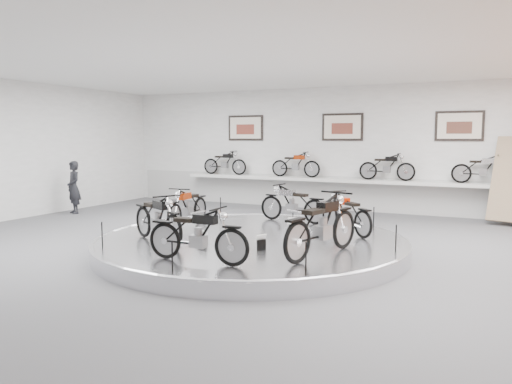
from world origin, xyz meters
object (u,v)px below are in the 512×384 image
at_px(display_platform, 251,244).
at_px(bike_e, 197,234).
at_px(shelf, 339,180).
at_px(bike_b, 292,203).
at_px(visitor, 74,187).
at_px(bike_d, 158,218).
at_px(bike_a, 346,213).
at_px(bike_f, 322,225).
at_px(bike_c, 188,206).

height_order(display_platform, bike_e, bike_e).
height_order(shelf, bike_b, bike_b).
xyz_separation_m(bike_b, visitor, (-7.37, 0.16, 0.06)).
distance_m(bike_d, visitor, 6.85).
relative_size(bike_b, visitor, 0.95).
distance_m(display_platform, visitor, 7.68).
relative_size(bike_a, bike_f, 0.81).
height_order(bike_c, bike_d, bike_d).
height_order(bike_a, bike_f, bike_f).
distance_m(bike_a, bike_e, 3.85).
bearing_deg(display_platform, bike_a, 38.00).
xyz_separation_m(shelf, bike_d, (-1.43, -7.64, -0.21)).
bearing_deg(shelf, bike_a, -72.12).
height_order(bike_a, bike_d, bike_d).
distance_m(bike_a, bike_d, 3.99).
relative_size(shelf, bike_d, 6.59).
height_order(bike_a, visitor, visitor).
bearing_deg(bike_b, visitor, 8.73).
relative_size(display_platform, bike_c, 4.08).
height_order(display_platform, bike_d, bike_d).
relative_size(display_platform, bike_b, 4.09).
xyz_separation_m(display_platform, visitor, (-7.29, 2.31, 0.67)).
xyz_separation_m(display_platform, bike_a, (1.65, 1.29, 0.60)).
distance_m(shelf, visitor, 8.36).
bearing_deg(visitor, bike_b, 24.43).
bearing_deg(bike_c, bike_f, 63.11).
distance_m(display_platform, bike_f, 2.17).
height_order(bike_e, visitor, visitor).
bearing_deg(bike_d, bike_a, 66.83).
bearing_deg(display_platform, bike_c, 163.01).
xyz_separation_m(bike_a, visitor, (-8.94, 1.02, 0.07)).
bearing_deg(bike_a, bike_f, 134.05).
relative_size(bike_a, bike_d, 0.91).
bearing_deg(bike_b, shelf, -79.05).
bearing_deg(shelf, display_platform, -90.00).
xyz_separation_m(shelf, visitor, (-7.29, -4.09, -0.18)).
xyz_separation_m(display_platform, bike_f, (1.84, -0.91, 0.70)).
height_order(display_platform, visitor, visitor).
bearing_deg(bike_d, bike_e, -5.48).
bearing_deg(bike_a, bike_e, 105.92).
xyz_separation_m(display_platform, bike_c, (-1.94, 0.59, 0.61)).
distance_m(bike_b, bike_e, 4.40).
xyz_separation_m(bike_a, bike_d, (-3.08, -2.53, 0.04)).
bearing_deg(bike_f, bike_c, 82.76).
xyz_separation_m(bike_e, bike_f, (1.71, 1.34, 0.08)).
distance_m(shelf, bike_e, 8.66).
bearing_deg(shelf, bike_e, -89.15).
relative_size(bike_e, bike_f, 0.86).
height_order(bike_d, visitor, visitor).
xyz_separation_m(bike_e, visitor, (-7.42, 4.56, 0.05)).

